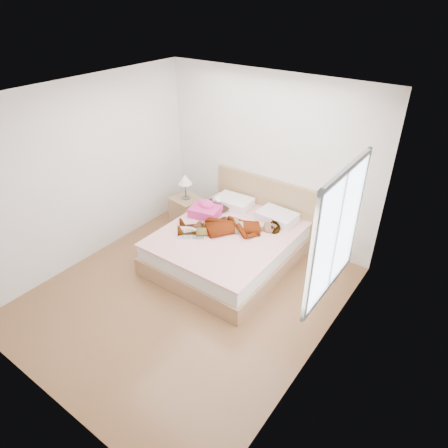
# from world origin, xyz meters

# --- Properties ---
(ground) EXTENTS (4.00, 4.00, 0.00)m
(ground) POSITION_xyz_m (0.00, 0.00, 0.00)
(ground) COLOR #56301B
(ground) RESTS_ON ground
(woman) EXTENTS (1.55, 1.35, 0.21)m
(woman) POSITION_xyz_m (-0.01, 1.01, 0.61)
(woman) COLOR white
(woman) RESTS_ON bed
(hair) EXTENTS (0.53, 0.62, 0.09)m
(hair) POSITION_xyz_m (-0.58, 1.46, 0.55)
(hair) COLOR black
(hair) RESTS_ON bed
(phone) EXTENTS (0.09, 0.10, 0.05)m
(phone) POSITION_xyz_m (-0.51, 1.41, 0.70)
(phone) COLOR silver
(phone) RESTS_ON bed
(room_shell) EXTENTS (4.00, 4.00, 4.00)m
(room_shell) POSITION_xyz_m (1.77, 0.30, 1.50)
(room_shell) COLOR white
(room_shell) RESTS_ON ground
(bed) EXTENTS (1.80, 2.08, 1.00)m
(bed) POSITION_xyz_m (0.00, 1.04, 0.28)
(bed) COLOR olive
(bed) RESTS_ON ground
(towel) EXTENTS (0.51, 0.44, 0.23)m
(towel) POSITION_xyz_m (-0.57, 1.16, 0.60)
(towel) COLOR #D23978
(towel) RESTS_ON bed
(magazine) EXTENTS (0.46, 0.41, 0.02)m
(magazine) POSITION_xyz_m (-0.37, 0.60, 0.52)
(magazine) COLOR white
(magazine) RESTS_ON bed
(coffee_mug) EXTENTS (0.11, 0.09, 0.09)m
(coffee_mug) POSITION_xyz_m (-0.38, 0.65, 0.55)
(coffee_mug) COLOR white
(coffee_mug) RESTS_ON bed
(plush_toy) EXTENTS (0.17, 0.23, 0.12)m
(plush_toy) POSITION_xyz_m (-0.39, 0.73, 0.57)
(plush_toy) COLOR black
(plush_toy) RESTS_ON bed
(nightstand) EXTENTS (0.51, 0.46, 0.99)m
(nightstand) POSITION_xyz_m (-1.13, 1.33, 0.33)
(nightstand) COLOR brown
(nightstand) RESTS_ON ground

